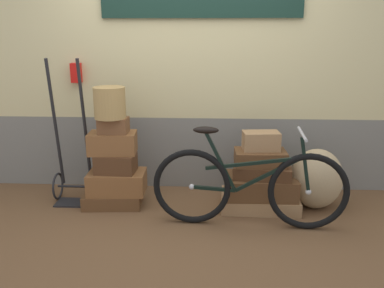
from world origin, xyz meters
TOP-DOWN VIEW (x-y plane):
  - ground at (0.00, 0.00)m, footprint 8.45×5.20m
  - station_building at (0.01, 0.85)m, footprint 6.45×0.74m
  - suitcase_0 at (-0.71, 0.23)m, footprint 0.58×0.41m
  - suitcase_1 at (-0.67, 0.23)m, footprint 0.56×0.36m
  - suitcase_2 at (-0.67, 0.22)m, footprint 0.39×0.28m
  - suitcase_3 at (-0.70, 0.27)m, footprint 0.47×0.31m
  - suitcase_4 at (-0.68, 0.25)m, footprint 0.28×0.19m
  - suitcase_5 at (0.73, 0.23)m, footprint 0.76×0.50m
  - suitcase_6 at (0.73, 0.22)m, footprint 0.68×0.43m
  - suitcase_7 at (0.74, 0.23)m, footprint 0.57×0.43m
  - suitcase_8 at (0.72, 0.21)m, footprint 0.48×0.31m
  - suitcase_9 at (0.72, 0.24)m, footprint 0.35×0.23m
  - wicker_basket at (-0.70, 0.24)m, footprint 0.30×0.30m
  - luggage_trolley at (-1.13, 0.33)m, footprint 0.37×0.36m
  - burlap_sack at (1.27, 0.26)m, footprint 0.50×0.43m
  - bicycle at (0.58, -0.17)m, footprint 1.69×0.46m

SIDE VIEW (x-z plane):
  - ground at x=0.00m, z-range -0.06..0.00m
  - suitcase_5 at x=0.73m, z-range 0.00..0.13m
  - suitcase_0 at x=-0.71m, z-range 0.00..0.13m
  - suitcase_6 at x=0.73m, z-range 0.13..0.33m
  - suitcase_1 at x=-0.67m, z-range 0.13..0.34m
  - burlap_sack at x=1.27m, z-range 0.00..0.59m
  - luggage_trolley at x=-1.13m, z-range -0.36..1.07m
  - bicycle at x=0.58m, z-range -0.08..0.81m
  - suitcase_7 at x=0.74m, z-range 0.33..0.45m
  - suitcase_2 at x=-0.67m, z-range 0.34..0.52m
  - suitcase_8 at x=0.72m, z-range 0.45..0.58m
  - suitcase_3 at x=-0.70m, z-range 0.52..0.73m
  - suitcase_9 at x=0.72m, z-range 0.58..0.76m
  - suitcase_4 at x=-0.68m, z-range 0.73..0.87m
  - wicker_basket at x=-0.70m, z-range 0.87..1.17m
  - station_building at x=0.01m, z-range 0.00..2.51m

